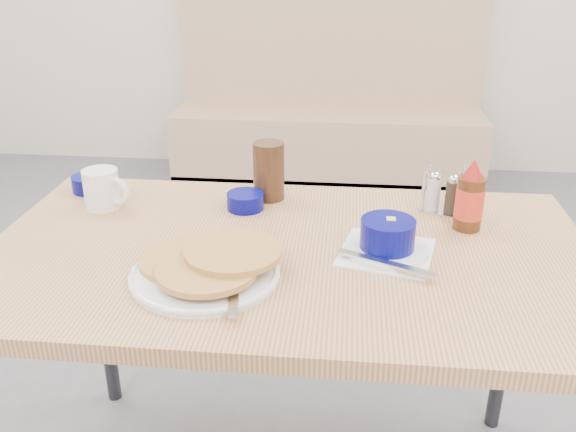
# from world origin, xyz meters

# --- Properties ---
(booth_bench) EXTENTS (1.90, 0.56, 1.22)m
(booth_bench) POSITION_xyz_m (0.00, 2.78, 0.35)
(booth_bench) COLOR tan
(booth_bench) RESTS_ON ground
(dining_table) EXTENTS (1.40, 0.80, 0.76)m
(dining_table) POSITION_xyz_m (0.00, 0.25, 0.70)
(dining_table) COLOR tan
(dining_table) RESTS_ON ground
(pancake_plate) EXTENTS (0.32, 0.32, 0.06)m
(pancake_plate) POSITION_xyz_m (-0.16, 0.11, 0.78)
(pancake_plate) COLOR white
(pancake_plate) RESTS_ON dining_table
(coffee_mug) EXTENTS (0.13, 0.09, 0.10)m
(coffee_mug) POSITION_xyz_m (-0.51, 0.44, 0.81)
(coffee_mug) COLOR white
(coffee_mug) RESTS_ON dining_table
(grits_setting) EXTENTS (0.24, 0.25, 0.08)m
(grits_setting) POSITION_xyz_m (0.22, 0.25, 0.80)
(grits_setting) COLOR white
(grits_setting) RESTS_ON dining_table
(creamer_bowl) EXTENTS (0.10, 0.10, 0.04)m
(creamer_bowl) POSITION_xyz_m (-0.59, 0.55, 0.78)
(creamer_bowl) COLOR #040662
(creamer_bowl) RESTS_ON dining_table
(butter_bowl) EXTENTS (0.10, 0.10, 0.04)m
(butter_bowl) POSITION_xyz_m (-0.14, 0.47, 0.78)
(butter_bowl) COLOR #040662
(butter_bowl) RESTS_ON dining_table
(amber_tumbler) EXTENTS (0.11, 0.11, 0.16)m
(amber_tumbler) POSITION_xyz_m (-0.08, 0.55, 0.84)
(amber_tumbler) COLOR #3A2212
(amber_tumbler) RESTS_ON dining_table
(condiment_caddy) EXTENTS (0.12, 0.10, 0.13)m
(condiment_caddy) POSITION_xyz_m (0.38, 0.50, 0.80)
(condiment_caddy) COLOR silver
(condiment_caddy) RESTS_ON dining_table
(syrup_bottle) EXTENTS (0.07, 0.07, 0.18)m
(syrup_bottle) POSITION_xyz_m (0.43, 0.40, 0.84)
(syrup_bottle) COLOR #47230F
(syrup_bottle) RESTS_ON dining_table
(sugar_wrapper) EXTENTS (0.04, 0.03, 0.00)m
(sugar_wrapper) POSITION_xyz_m (-0.17, 0.33, 0.76)
(sugar_wrapper) COLOR #FE5463
(sugar_wrapper) RESTS_ON dining_table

